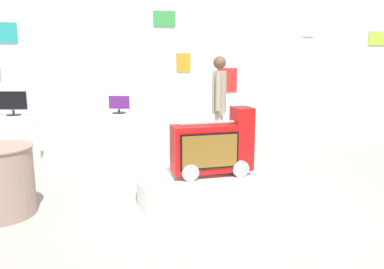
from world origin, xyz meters
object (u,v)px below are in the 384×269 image
at_px(display_pedestal_center_rear, 16,138).
at_px(shopper_browsing_near_truck, 219,102).
at_px(tv_on_left_rear, 119,104).
at_px(novelty_firetruck_tv, 214,149).
at_px(tv_on_center_rear, 13,102).
at_px(main_display_pedestal, 212,186).
at_px(display_pedestal_left_rear, 120,135).

height_order(display_pedestal_center_rear, shopper_browsing_near_truck, shopper_browsing_near_truck).
bearing_deg(tv_on_left_rear, novelty_firetruck_tv, -66.00).
xyz_separation_m(novelty_firetruck_tv, tv_on_center_rear, (-2.72, 2.43, 0.35)).
bearing_deg(main_display_pedestal, novelty_firetruck_tv, -17.24).
relative_size(novelty_firetruck_tv, display_pedestal_left_rear, 1.30).
relative_size(main_display_pedestal, display_pedestal_center_rear, 2.40).
distance_m(tv_on_left_rear, display_pedestal_center_rear, 1.78).
height_order(main_display_pedestal, display_pedestal_left_rear, display_pedestal_left_rear).
relative_size(main_display_pedestal, display_pedestal_left_rear, 2.40).
xyz_separation_m(tv_on_left_rear, tv_on_center_rear, (-1.70, 0.13, 0.06)).
distance_m(novelty_firetruck_tv, shopper_browsing_near_truck, 1.65).
height_order(tv_on_left_rear, display_pedestal_center_rear, tv_on_left_rear).
bearing_deg(tv_on_center_rear, display_pedestal_center_rear, 99.81).
relative_size(main_display_pedestal, tv_on_left_rear, 4.82).
height_order(novelty_firetruck_tv, display_pedestal_left_rear, novelty_firetruck_tv).
xyz_separation_m(novelty_firetruck_tv, shopper_browsing_near_truck, (0.51, 1.52, 0.38)).
relative_size(novelty_firetruck_tv, display_pedestal_center_rear, 1.30).
height_order(novelty_firetruck_tv, tv_on_center_rear, tv_on_center_rear).
xyz_separation_m(main_display_pedestal, display_pedestal_center_rear, (-2.70, 2.42, 0.23)).
distance_m(novelty_firetruck_tv, display_pedestal_left_rear, 2.53).
xyz_separation_m(tv_on_center_rear, shopper_browsing_near_truck, (3.23, -0.90, 0.03)).
bearing_deg(tv_on_left_rear, tv_on_center_rear, 175.69).
bearing_deg(main_display_pedestal, tv_on_center_rear, 138.13).
distance_m(tv_on_center_rear, shopper_browsing_near_truck, 3.35).
relative_size(tv_on_left_rear, shopper_browsing_near_truck, 0.22).
bearing_deg(tv_on_left_rear, shopper_browsing_near_truck, -26.80).
xyz_separation_m(display_pedestal_left_rear, shopper_browsing_near_truck, (1.53, -0.78, 0.62)).
bearing_deg(display_pedestal_left_rear, novelty_firetruck_tv, -66.01).
distance_m(novelty_firetruck_tv, display_pedestal_center_rear, 3.65).
relative_size(display_pedestal_center_rear, tv_on_center_rear, 1.52).
relative_size(main_display_pedestal, tv_on_center_rear, 3.66).
xyz_separation_m(novelty_firetruck_tv, tv_on_left_rear, (-1.02, 2.30, 0.29)).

